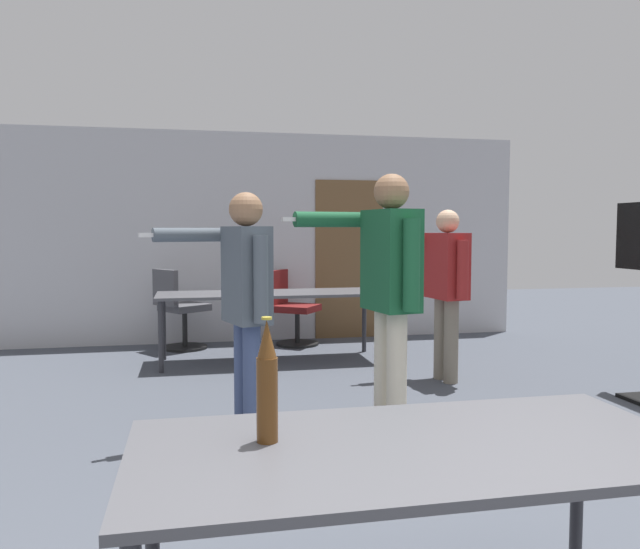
{
  "coord_description": "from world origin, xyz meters",
  "views": [
    {
      "loc": [
        -0.92,
        -1.5,
        1.41
      ],
      "look_at": [
        -0.04,
        2.71,
        1.1
      ],
      "focal_mm": 35.0,
      "sensor_mm": 36.0,
      "label": 1
    }
  ],
  "objects_px": {
    "office_chair_far_left": "(292,310)",
    "beer_bottle": "(267,383)",
    "person_right_polo": "(389,279)",
    "office_chair_near_pushed": "(179,311)",
    "person_center_tall": "(446,279)",
    "drink_cup": "(268,289)",
    "person_far_watching": "(245,291)"
  },
  "relations": [
    {
      "from": "person_right_polo",
      "to": "office_chair_near_pushed",
      "type": "bearing_deg",
      "value": 13.25
    },
    {
      "from": "person_far_watching",
      "to": "beer_bottle",
      "type": "xyz_separation_m",
      "value": [
        -0.11,
        -2.16,
        -0.08
      ]
    },
    {
      "from": "office_chair_far_left",
      "to": "beer_bottle",
      "type": "height_order",
      "value": "beer_bottle"
    },
    {
      "from": "person_right_polo",
      "to": "beer_bottle",
      "type": "relative_size",
      "value": 4.52
    },
    {
      "from": "beer_bottle",
      "to": "drink_cup",
      "type": "height_order",
      "value": "beer_bottle"
    },
    {
      "from": "person_right_polo",
      "to": "office_chair_far_left",
      "type": "height_order",
      "value": "person_right_polo"
    },
    {
      "from": "person_center_tall",
      "to": "office_chair_near_pushed",
      "type": "distance_m",
      "value": 3.24
    },
    {
      "from": "office_chair_far_left",
      "to": "office_chair_near_pushed",
      "type": "bearing_deg",
      "value": -53.06
    },
    {
      "from": "person_right_polo",
      "to": "office_chair_near_pushed",
      "type": "height_order",
      "value": "person_right_polo"
    },
    {
      "from": "person_center_tall",
      "to": "office_chair_far_left",
      "type": "relative_size",
      "value": 1.75
    },
    {
      "from": "beer_bottle",
      "to": "person_center_tall",
      "type": "bearing_deg",
      "value": 59.2
    },
    {
      "from": "person_right_polo",
      "to": "office_chair_near_pushed",
      "type": "relative_size",
      "value": 1.87
    },
    {
      "from": "person_far_watching",
      "to": "office_chair_near_pushed",
      "type": "relative_size",
      "value": 1.73
    },
    {
      "from": "office_chair_near_pushed",
      "to": "beer_bottle",
      "type": "distance_m",
      "value": 5.58
    },
    {
      "from": "person_center_tall",
      "to": "beer_bottle",
      "type": "bearing_deg",
      "value": 141.84
    },
    {
      "from": "person_center_tall",
      "to": "office_chair_far_left",
      "type": "distance_m",
      "value": 2.45
    },
    {
      "from": "office_chair_near_pushed",
      "to": "beer_bottle",
      "type": "relative_size",
      "value": 2.42
    },
    {
      "from": "beer_bottle",
      "to": "office_chair_far_left",
      "type": "bearing_deg",
      "value": 80.16
    },
    {
      "from": "office_chair_far_left",
      "to": "beer_bottle",
      "type": "bearing_deg",
      "value": 24.67
    },
    {
      "from": "beer_bottle",
      "to": "drink_cup",
      "type": "xyz_separation_m",
      "value": [
        0.55,
        4.58,
        -0.14
      ]
    },
    {
      "from": "office_chair_near_pushed",
      "to": "drink_cup",
      "type": "relative_size",
      "value": 10.34
    },
    {
      "from": "person_right_polo",
      "to": "beer_bottle",
      "type": "bearing_deg",
      "value": 143.26
    },
    {
      "from": "person_center_tall",
      "to": "person_far_watching",
      "type": "bearing_deg",
      "value": 116.7
    },
    {
      "from": "person_center_tall",
      "to": "beer_bottle",
      "type": "height_order",
      "value": "person_center_tall"
    },
    {
      "from": "person_far_watching",
      "to": "drink_cup",
      "type": "distance_m",
      "value": 2.47
    },
    {
      "from": "person_right_polo",
      "to": "office_chair_near_pushed",
      "type": "distance_m",
      "value": 3.79
    },
    {
      "from": "office_chair_far_left",
      "to": "drink_cup",
      "type": "bearing_deg",
      "value": 12.37
    },
    {
      "from": "person_right_polo",
      "to": "person_far_watching",
      "type": "xyz_separation_m",
      "value": [
        -0.97,
        0.06,
        -0.07
      ]
    },
    {
      "from": "person_center_tall",
      "to": "drink_cup",
      "type": "xyz_separation_m",
      "value": [
        -1.52,
        1.09,
        -0.17
      ]
    },
    {
      "from": "office_chair_far_left",
      "to": "drink_cup",
      "type": "relative_size",
      "value": 9.9
    },
    {
      "from": "drink_cup",
      "to": "office_chair_near_pushed",
      "type": "bearing_deg",
      "value": 133.67
    },
    {
      "from": "person_right_polo",
      "to": "beer_bottle",
      "type": "xyz_separation_m",
      "value": [
        -1.08,
        -2.1,
        -0.15
      ]
    }
  ]
}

